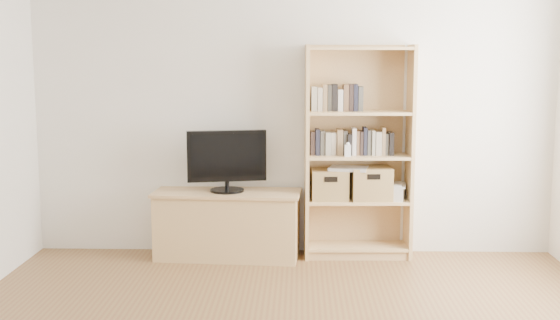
{
  "coord_description": "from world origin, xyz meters",
  "views": [
    {
      "loc": [
        0.05,
        -3.55,
        1.72
      ],
      "look_at": [
        -0.1,
        1.9,
        0.9
      ],
      "focal_mm": 45.0,
      "sensor_mm": 36.0,
      "label": 1
    }
  ],
  "objects_px": {
    "television": "(227,161)",
    "basket_left": "(330,185)",
    "basket_right": "(371,183)",
    "tv_stand": "(228,226)",
    "laptop": "(349,168)",
    "bookshelf": "(358,153)",
    "baby_monitor": "(348,151)"
  },
  "relations": [
    {
      "from": "television",
      "to": "basket_right",
      "type": "xyz_separation_m",
      "value": [
        1.22,
        0.06,
        -0.2
      ]
    },
    {
      "from": "baby_monitor",
      "to": "laptop",
      "type": "distance_m",
      "value": 0.19
    },
    {
      "from": "tv_stand",
      "to": "television",
      "type": "distance_m",
      "value": 0.56
    },
    {
      "from": "television",
      "to": "laptop",
      "type": "xyz_separation_m",
      "value": [
        1.03,
        0.05,
        -0.07
      ]
    },
    {
      "from": "television",
      "to": "basket_right",
      "type": "bearing_deg",
      "value": -8.29
    },
    {
      "from": "bookshelf",
      "to": "television",
      "type": "bearing_deg",
      "value": -178.41
    },
    {
      "from": "basket_left",
      "to": "laptop",
      "type": "xyz_separation_m",
      "value": [
        0.16,
        -0.0,
        0.14
      ]
    },
    {
      "from": "basket_left",
      "to": "basket_right",
      "type": "height_order",
      "value": "basket_right"
    },
    {
      "from": "basket_left",
      "to": "basket_right",
      "type": "xyz_separation_m",
      "value": [
        0.35,
        0.01,
        0.01
      ]
    },
    {
      "from": "basket_left",
      "to": "laptop",
      "type": "distance_m",
      "value": 0.21
    },
    {
      "from": "basket_right",
      "to": "laptop",
      "type": "bearing_deg",
      "value": -179.76
    },
    {
      "from": "basket_right",
      "to": "laptop",
      "type": "relative_size",
      "value": 1.05
    },
    {
      "from": "baby_monitor",
      "to": "tv_stand",
      "type": "bearing_deg",
      "value": 177.16
    },
    {
      "from": "bookshelf",
      "to": "laptop",
      "type": "height_order",
      "value": "bookshelf"
    },
    {
      "from": "tv_stand",
      "to": "television",
      "type": "bearing_deg",
      "value": 4.11
    },
    {
      "from": "basket_left",
      "to": "basket_right",
      "type": "relative_size",
      "value": 0.92
    },
    {
      "from": "tv_stand",
      "to": "basket_right",
      "type": "distance_m",
      "value": 1.28
    },
    {
      "from": "basket_left",
      "to": "laptop",
      "type": "bearing_deg",
      "value": -3.27
    },
    {
      "from": "tv_stand",
      "to": "laptop",
      "type": "bearing_deg",
      "value": 6.83
    },
    {
      "from": "tv_stand",
      "to": "television",
      "type": "xyz_separation_m",
      "value": [
        0.0,
        0.0,
        0.56
      ]
    },
    {
      "from": "television",
      "to": "baby_monitor",
      "type": "xyz_separation_m",
      "value": [
        1.01,
        -0.04,
        0.1
      ]
    },
    {
      "from": "basket_right",
      "to": "tv_stand",
      "type": "bearing_deg",
      "value": 179.04
    },
    {
      "from": "tv_stand",
      "to": "bookshelf",
      "type": "bearing_deg",
      "value": 7.43
    },
    {
      "from": "bookshelf",
      "to": "laptop",
      "type": "bearing_deg",
      "value": -170.92
    },
    {
      "from": "bookshelf",
      "to": "basket_left",
      "type": "bearing_deg",
      "value": -178.81
    },
    {
      "from": "basket_left",
      "to": "basket_right",
      "type": "distance_m",
      "value": 0.35
    },
    {
      "from": "tv_stand",
      "to": "basket_right",
      "type": "xyz_separation_m",
      "value": [
        1.22,
        0.06,
        0.37
      ]
    },
    {
      "from": "basket_left",
      "to": "laptop",
      "type": "relative_size",
      "value": 0.96
    },
    {
      "from": "television",
      "to": "basket_left",
      "type": "height_order",
      "value": "television"
    },
    {
      "from": "laptop",
      "to": "bookshelf",
      "type": "bearing_deg",
      "value": 22.83
    },
    {
      "from": "baby_monitor",
      "to": "laptop",
      "type": "relative_size",
      "value": 0.31
    },
    {
      "from": "television",
      "to": "basket_right",
      "type": "height_order",
      "value": "television"
    }
  ]
}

